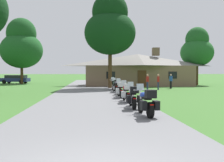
# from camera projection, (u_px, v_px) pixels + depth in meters

# --- Properties ---
(ground_plane) EXTENTS (500.00, 500.00, 0.00)m
(ground_plane) POSITION_uv_depth(u_px,v_px,m) (91.00, 93.00, 24.50)
(ground_plane) COLOR #386628
(asphalt_driveway) EXTENTS (6.40, 80.00, 0.06)m
(asphalt_driveway) POSITION_uv_depth(u_px,v_px,m) (91.00, 94.00, 22.50)
(asphalt_driveway) COLOR slate
(asphalt_driveway) RESTS_ON ground
(motorcycle_blue_nearest_to_camera) EXTENTS (0.81, 2.08, 1.30)m
(motorcycle_blue_nearest_to_camera) POSITION_uv_depth(u_px,v_px,m) (147.00, 103.00, 10.94)
(motorcycle_blue_nearest_to_camera) COLOR black
(motorcycle_blue_nearest_to_camera) RESTS_ON asphalt_driveway
(motorcycle_silver_second_in_row) EXTENTS (0.74, 2.08, 1.30)m
(motorcycle_silver_second_in_row) POSITION_uv_depth(u_px,v_px,m) (133.00, 97.00, 13.39)
(motorcycle_silver_second_in_row) COLOR black
(motorcycle_silver_second_in_row) RESTS_ON asphalt_driveway
(motorcycle_red_third_in_row) EXTENTS (0.73, 2.08, 1.30)m
(motorcycle_red_third_in_row) POSITION_uv_depth(u_px,v_px,m) (127.00, 93.00, 16.21)
(motorcycle_red_third_in_row) COLOR black
(motorcycle_red_third_in_row) RESTS_ON asphalt_driveway
(motorcycle_black_fourth_in_row) EXTENTS (0.73, 2.08, 1.30)m
(motorcycle_black_fourth_in_row) POSITION_uv_depth(u_px,v_px,m) (120.00, 90.00, 19.09)
(motorcycle_black_fourth_in_row) COLOR black
(motorcycle_black_fourth_in_row) RESTS_ON asphalt_driveway
(motorcycle_red_fifth_in_row) EXTENTS (0.66, 2.08, 1.30)m
(motorcycle_red_fifth_in_row) POSITION_uv_depth(u_px,v_px,m) (119.00, 87.00, 21.89)
(motorcycle_red_fifth_in_row) COLOR black
(motorcycle_red_fifth_in_row) RESTS_ON asphalt_driveway
(motorcycle_green_sixth_in_row) EXTENTS (0.66, 2.08, 1.30)m
(motorcycle_green_sixth_in_row) POSITION_uv_depth(u_px,v_px,m) (115.00, 86.00, 24.33)
(motorcycle_green_sixth_in_row) COLOR black
(motorcycle_green_sixth_in_row) RESTS_ON asphalt_driveway
(motorcycle_orange_farthest_in_row) EXTENTS (0.66, 2.08, 1.30)m
(motorcycle_orange_farthest_in_row) POSITION_uv_depth(u_px,v_px,m) (113.00, 84.00, 27.21)
(motorcycle_orange_farthest_in_row) COLOR black
(motorcycle_orange_farthest_in_row) RESTS_ON asphalt_driveway
(stone_lodge) EXTENTS (15.08, 6.76, 5.28)m
(stone_lodge) POSITION_uv_depth(u_px,v_px,m) (138.00, 69.00, 37.03)
(stone_lodge) COLOR brown
(stone_lodge) RESTS_ON ground
(bystander_red_shirt_near_lodge) EXTENTS (0.23, 0.55, 1.67)m
(bystander_red_shirt_near_lodge) POSITION_uv_depth(u_px,v_px,m) (147.00, 81.00, 28.16)
(bystander_red_shirt_near_lodge) COLOR navy
(bystander_red_shirt_near_lodge) RESTS_ON ground
(bystander_blue_shirt_beside_signpost) EXTENTS (0.31, 0.53, 1.67)m
(bystander_blue_shirt_beside_signpost) POSITION_uv_depth(u_px,v_px,m) (171.00, 80.00, 30.59)
(bystander_blue_shirt_beside_signpost) COLOR black
(bystander_blue_shirt_beside_signpost) RESTS_ON ground
(bystander_red_shirt_by_tree) EXTENTS (0.28, 0.54, 1.67)m
(bystander_red_shirt_by_tree) POSITION_uv_depth(u_px,v_px,m) (158.00, 81.00, 28.17)
(bystander_red_shirt_by_tree) COLOR navy
(bystander_red_shirt_by_tree) RESTS_ON ground
(tree_left_far) EXTENTS (6.69, 6.69, 10.54)m
(tree_left_far) POSITION_uv_depth(u_px,v_px,m) (22.00, 45.00, 42.81)
(tree_left_far) COLOR #422D19
(tree_left_far) RESTS_ON ground
(tree_by_lodge_front) EXTENTS (5.91, 5.91, 10.97)m
(tree_by_lodge_front) POSITION_uv_depth(u_px,v_px,m) (110.00, 27.00, 30.74)
(tree_by_lodge_front) COLOR #422D19
(tree_by_lodge_front) RESTS_ON ground
(tree_right_of_lodge) EXTENTS (4.73, 4.73, 8.39)m
(tree_right_of_lodge) POSITION_uv_depth(u_px,v_px,m) (197.00, 49.00, 38.60)
(tree_right_of_lodge) COLOR #422D19
(tree_right_of_lodge) RESTS_ON ground
(parked_navy_suv_far_left) EXTENTS (4.85, 2.59, 1.40)m
(parked_navy_suv_far_left) POSITION_uv_depth(u_px,v_px,m) (15.00, 79.00, 44.02)
(parked_navy_suv_far_left) COLOR navy
(parked_navy_suv_far_left) RESTS_ON ground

